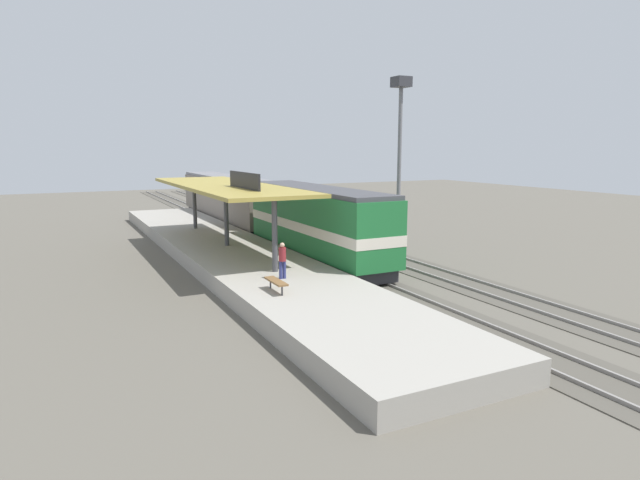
% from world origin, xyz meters
% --- Properties ---
extents(ground_plane, '(120.00, 120.00, 0.00)m').
position_xyz_m(ground_plane, '(2.00, 0.00, 0.00)').
color(ground_plane, '#5B564C').
extents(track_near, '(3.20, 110.00, 0.16)m').
position_xyz_m(track_near, '(0.00, 0.00, 0.03)').
color(track_near, '#4E4941').
rests_on(track_near, ground).
extents(track_far, '(3.20, 110.00, 0.16)m').
position_xyz_m(track_far, '(4.60, 0.00, 0.03)').
color(track_far, '#4E4941').
rests_on(track_far, ground).
extents(platform, '(6.00, 44.00, 0.90)m').
position_xyz_m(platform, '(-4.60, 0.00, 0.45)').
color(platform, '#9E998E').
rests_on(platform, ground).
extents(station_canopy, '(5.20, 18.00, 4.70)m').
position_xyz_m(station_canopy, '(-4.60, -0.09, 4.53)').
color(station_canopy, '#47474C').
rests_on(station_canopy, platform).
extents(platform_bench, '(0.44, 1.70, 0.50)m').
position_xyz_m(platform_bench, '(-6.00, -11.56, 1.34)').
color(platform_bench, '#333338').
rests_on(platform_bench, platform).
extents(locomotive, '(2.93, 14.43, 4.44)m').
position_xyz_m(locomotive, '(0.00, -3.33, 2.41)').
color(locomotive, '#28282D').
rests_on(locomotive, track_near).
extents(passenger_carriage_single, '(2.90, 20.00, 4.24)m').
position_xyz_m(passenger_carriage_single, '(0.00, 14.67, 2.31)').
color(passenger_carriage_single, '#28282D').
rests_on(passenger_carriage_single, track_near).
extents(light_mast, '(1.10, 1.10, 11.70)m').
position_xyz_m(light_mast, '(7.80, -0.65, 8.40)').
color(light_mast, slate).
rests_on(light_mast, ground).
extents(person_waiting, '(0.34, 0.34, 1.71)m').
position_xyz_m(person_waiting, '(-4.85, -9.53, 1.85)').
color(person_waiting, navy).
rests_on(person_waiting, platform).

